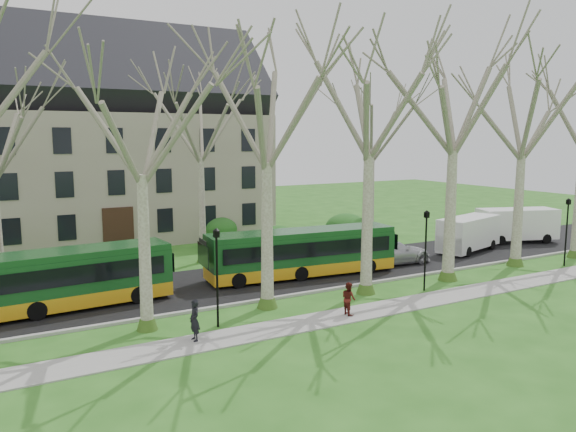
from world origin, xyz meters
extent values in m
plane|color=#285F1B|center=(0.00, 0.00, 0.00)|extent=(120.00, 120.00, 0.00)
cube|color=gray|center=(0.00, -2.50, 0.03)|extent=(70.00, 2.00, 0.06)
cube|color=black|center=(0.00, 5.50, 0.03)|extent=(80.00, 8.00, 0.06)
cube|color=#A5A39E|center=(0.00, 1.50, 0.07)|extent=(80.00, 0.25, 0.14)
cube|color=gray|center=(-6.00, 24.00, 5.00)|extent=(26.00, 12.00, 10.00)
cylinder|color=black|center=(-6.00, -1.00, 2.00)|extent=(0.10, 0.10, 4.00)
cube|color=black|center=(-6.00, -1.00, 4.15)|extent=(0.22, 0.22, 0.30)
cylinder|color=black|center=(6.00, -1.00, 2.00)|extent=(0.10, 0.10, 4.00)
cube|color=black|center=(6.00, -1.00, 4.15)|extent=(0.22, 0.22, 0.30)
cylinder|color=black|center=(18.00, -1.00, 2.00)|extent=(0.10, 0.10, 4.00)
cube|color=black|center=(18.00, -1.00, 4.15)|extent=(0.22, 0.22, 0.30)
ellipsoid|color=#195820|center=(-10.00, 12.00, 1.00)|extent=(2.60, 2.60, 2.00)
ellipsoid|color=#195820|center=(4.00, 12.00, 1.00)|extent=(2.60, 2.60, 2.00)
ellipsoid|color=#195820|center=(10.00, 12.00, 1.00)|extent=(2.60, 2.60, 2.00)
ellipsoid|color=#195820|center=(2.00, 18.00, 1.00)|extent=(2.60, 2.60, 2.00)
imported|color=silver|center=(8.46, 4.72, 0.85)|extent=(5.52, 2.46, 1.57)
imported|color=black|center=(-7.50, -2.21, 0.91)|extent=(0.42, 0.63, 1.70)
imported|color=#4F1712|center=(-0.07, -2.50, 0.83)|extent=(0.61, 0.77, 1.53)
camera|label=1|loc=(-14.90, -23.17, 8.30)|focal=35.00mm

